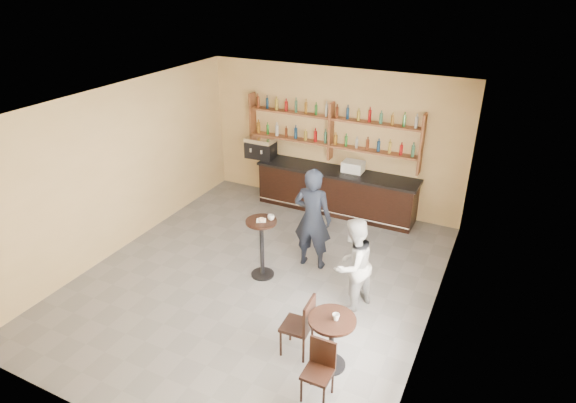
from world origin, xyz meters
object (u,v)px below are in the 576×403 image
at_px(bar_counter, 336,191).
at_px(chair_west, 297,325).
at_px(patron_second, 352,264).
at_px(espresso_machine, 261,148).
at_px(chair_south, 318,373).
at_px(pastry_case, 353,168).
at_px(pedestal_table, 262,248).
at_px(man_main, 313,219).
at_px(cafe_table, 331,342).

distance_m(bar_counter, chair_west, 4.64).
distance_m(chair_west, patron_second, 1.44).
distance_m(espresso_machine, chair_south, 6.38).
bearing_deg(chair_south, pastry_case, 104.73).
height_order(pastry_case, patron_second, patron_second).
distance_m(pedestal_table, man_main, 1.07).
bearing_deg(pastry_case, pedestal_table, -96.47).
height_order(pedestal_table, man_main, man_main).
distance_m(bar_counter, chair_south, 5.44).
bearing_deg(pedestal_table, bar_counter, 85.10).
xyz_separation_m(espresso_machine, pedestal_table, (1.68, -3.02, -0.68)).
height_order(pedestal_table, chair_west, pedestal_table).
distance_m(espresso_machine, pastry_case, 2.31).
relative_size(man_main, chair_south, 2.32).
height_order(chair_west, patron_second, patron_second).
distance_m(pedestal_table, cafe_table, 2.48).
distance_m(pastry_case, chair_south, 5.38).
height_order(bar_counter, chair_south, bar_counter).
distance_m(espresso_machine, cafe_table, 5.87).
xyz_separation_m(man_main, chair_west, (0.72, -2.21, -0.50)).
relative_size(pastry_case, chair_south, 0.55).
relative_size(bar_counter, patron_second, 2.29).
bearing_deg(bar_counter, espresso_machine, 180.00).
relative_size(espresso_machine, cafe_table, 0.81).
distance_m(espresso_machine, man_main, 3.29).
bearing_deg(patron_second, espresso_machine, -110.35).
distance_m(pastry_case, man_main, 2.30).
bearing_deg(pedestal_table, espresso_machine, 119.12).
relative_size(pastry_case, man_main, 0.24).
relative_size(man_main, patron_second, 1.21).
distance_m(bar_counter, man_main, 2.37).
bearing_deg(pastry_case, chair_south, -69.92).
xyz_separation_m(bar_counter, patron_second, (1.48, -3.15, 0.31)).
bearing_deg(espresso_machine, man_main, -48.06).
distance_m(pedestal_table, patron_second, 1.76).
xyz_separation_m(pedestal_table, chair_south, (1.99, -2.13, -0.14)).
relative_size(pedestal_table, patron_second, 0.70).
relative_size(bar_counter, chair_west, 3.87).
xyz_separation_m(chair_west, patron_second, (0.35, 1.35, 0.33)).
bearing_deg(chair_west, bar_counter, -168.72).
distance_m(pastry_case, chair_west, 4.61).
relative_size(espresso_machine, pastry_case, 1.45).
xyz_separation_m(bar_counter, pedestal_table, (-0.26, -3.02, 0.07)).
height_order(pedestal_table, patron_second, patron_second).
xyz_separation_m(pastry_case, man_main, (0.03, -2.29, -0.16)).
height_order(bar_counter, man_main, man_main).
height_order(bar_counter, espresso_machine, espresso_machine).
bearing_deg(pedestal_table, man_main, 47.63).
relative_size(chair_west, patron_second, 0.59).
bearing_deg(espresso_machine, cafe_table, -55.23).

